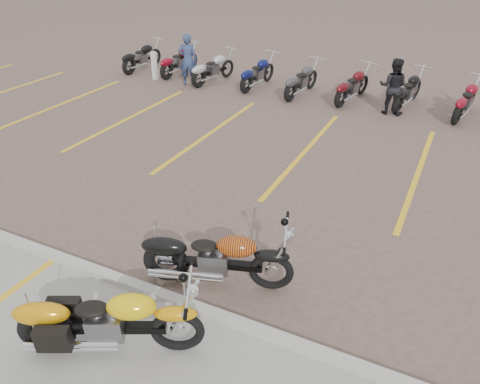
% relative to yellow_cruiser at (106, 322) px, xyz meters
% --- Properties ---
extents(ground, '(100.00, 100.00, 0.00)m').
position_rel_yellow_cruiser_xyz_m(ground, '(0.19, 3.11, -0.49)').
color(ground, '#705B50').
rests_on(ground, ground).
extents(curb, '(60.00, 0.18, 0.12)m').
position_rel_yellow_cruiser_xyz_m(curb, '(0.19, 1.11, -0.43)').
color(curb, '#ADAAA3').
rests_on(curb, ground).
extents(parking_stripes, '(38.00, 5.50, 0.01)m').
position_rel_yellow_cruiser_xyz_m(parking_stripes, '(0.19, 7.11, -0.49)').
color(parking_stripes, gold).
rests_on(parking_stripes, ground).
extents(yellow_cruiser, '(2.21, 1.20, 0.99)m').
position_rel_yellow_cruiser_xyz_m(yellow_cruiser, '(0.00, 0.00, 0.00)').
color(yellow_cruiser, black).
rests_on(yellow_cruiser, ground).
extents(flame_cruiser, '(2.26, 0.87, 0.96)m').
position_rel_yellow_cruiser_xyz_m(flame_cruiser, '(0.58, 1.76, -0.01)').
color(flame_cruiser, black).
rests_on(flame_cruiser, ground).
extents(person_a, '(0.75, 0.63, 1.76)m').
position_rel_yellow_cruiser_xyz_m(person_a, '(-5.38, 10.63, 0.39)').
color(person_a, navy).
rests_on(person_a, ground).
extents(person_b, '(0.83, 0.67, 1.64)m').
position_rel_yellow_cruiser_xyz_m(person_b, '(1.52, 10.82, 0.33)').
color(person_b, black).
rests_on(person_b, ground).
extents(bollard, '(0.18, 0.18, 1.00)m').
position_rel_yellow_cruiser_xyz_m(bollard, '(-6.86, 10.68, 0.01)').
color(bollard, silver).
rests_on(bollard, ground).
extents(bg_bike_row, '(20.71, 2.07, 1.10)m').
position_rel_yellow_cruiser_xyz_m(bg_bike_row, '(1.84, 11.42, 0.06)').
color(bg_bike_row, black).
rests_on(bg_bike_row, ground).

